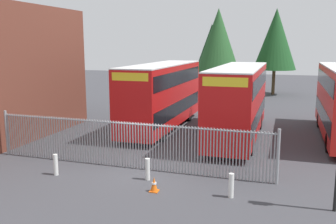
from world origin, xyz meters
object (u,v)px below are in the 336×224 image
Objects in this scene: double_decker_bus_behind_fence_left at (239,99)px; traffic_cone_by_gate at (154,185)px; bollard_near_left at (56,165)px; bollard_near_right at (231,186)px; double_decker_bus_near_gate at (162,93)px; bollard_center_front at (148,169)px.

traffic_cone_by_gate is (-2.01, -9.52, -2.13)m from double_decker_bus_behind_fence_left.
bollard_near_left is 1.00× the size of bollard_near_right.
double_decker_bus_near_gate is 11.38× the size of bollard_near_right.
bollard_near_right is (7.76, -0.06, 0.00)m from bollard_near_left.
double_decker_bus_behind_fence_left reaches higher than bollard_near_right.
traffic_cone_by_gate is at bearing -5.04° from bollard_near_left.
double_decker_bus_behind_fence_left is at bearing 53.23° from bollard_near_left.
traffic_cone_by_gate is at bearing -101.93° from double_decker_bus_behind_fence_left.
bollard_center_front is 3.74m from bollard_near_right.
double_decker_bus_behind_fence_left is 9.41m from bollard_near_right.
double_decker_bus_behind_fence_left reaches higher than bollard_near_left.
bollard_center_front is at bearing 168.38° from bollard_near_right.
double_decker_bus_behind_fence_left is 11.38× the size of bollard_center_front.
bollard_center_front and bollard_near_right have the same top height.
double_decker_bus_near_gate is at bearing 81.66° from bollard_near_left.
traffic_cone_by_gate is at bearing -57.99° from bollard_center_front.
bollard_near_right is at bearing -11.62° from bollard_center_front.
bollard_near_left is 1.61× the size of traffic_cone_by_gate.
double_decker_bus_behind_fence_left is 11.38× the size of bollard_near_left.
double_decker_bus_behind_fence_left is at bearing 72.12° from bollard_center_front.
bollard_near_left and bollard_near_right have the same top height.
double_decker_bus_near_gate reaches higher than bollard_near_right.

